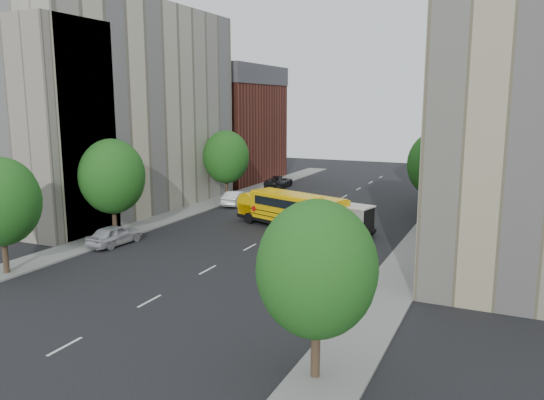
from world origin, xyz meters
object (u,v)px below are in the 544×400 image
Objects in this scene: school_bus at (290,208)px; safari_truck at (340,218)px; street_tree_0 at (0,202)px; street_tree_2 at (226,157)px; street_tree_5 at (451,157)px; street_tree_1 at (112,176)px; street_tree_4 at (436,164)px; parked_car_5 at (434,193)px; parked_car_0 at (115,235)px; street_tree_3 at (317,269)px; parked_car_1 at (237,198)px; parked_car_2 at (279,182)px.

safari_truck is at bearing 20.35° from school_bus.
street_tree_2 reaches higher than street_tree_0.
street_tree_5 reaches higher than school_bus.
street_tree_0 is 22.24m from school_bus.
street_tree_1 is 28.43m from street_tree_4.
street_tree_4 is 14.40m from school_bus.
street_tree_5 is 1.66× the size of parked_car_5.
street_tree_0 is 9.30m from parked_car_0.
street_tree_0 is 0.94× the size of street_tree_1.
safari_truck is (-6.25, 22.95, -3.13)m from street_tree_3.
safari_truck is 1.33× the size of parked_car_1.
parked_car_2 is (1.40, 38.96, -3.90)m from street_tree_0.
street_tree_5 reaches higher than street_tree_3.
street_tree_4 reaches higher than parked_car_5.
street_tree_4 is (22.00, 18.00, 0.12)m from street_tree_1.
street_tree_3 reaches higher than parked_car_5.
street_tree_0 is 26.60m from parked_car_1.
street_tree_2 is 20.11m from parked_car_0.
street_tree_0 is 10.00m from street_tree_1.
street_tree_4 is at bearing 0.00° from street_tree_2.
parked_car_5 is at bearing 54.13° from street_tree_1.
school_bus reaches higher than parked_car_1.
street_tree_3 is (22.00, -14.00, -0.50)m from street_tree_1.
parked_car_1 is (0.80, 17.87, -0.02)m from parked_car_0.
street_tree_0 is 45.65m from street_tree_5.
street_tree_2 reaches higher than street_tree_5.
parked_car_5 is at bearing 173.57° from parked_car_2.
street_tree_0 reaches higher than parked_car_0.
street_tree_3 is at bearing -10.30° from street_tree_0.
parked_car_5 is at bearing 61.84° from street_tree_0.
street_tree_5 reaches higher than parked_car_5.
parked_car_1 is 22.12m from parked_car_5.
street_tree_3 is at bearing -90.00° from street_tree_5.
parked_car_5 is (20.60, 38.49, -3.89)m from street_tree_0.
street_tree_1 reaches higher than street_tree_5.
parked_car_2 is (-9.94, 20.05, -1.00)m from school_bus.
street_tree_5 is at bearing 177.86° from parked_car_2.
school_bus is 1.82× the size of safari_truck.
street_tree_2 is 0.95× the size of street_tree_4.
parked_car_5 is (9.26, 19.58, -0.99)m from school_bus.
parked_car_0 is at bearing 80.48° from street_tree_0.
street_tree_1 reaches higher than parked_car_0.
parked_car_1 is 1.03× the size of parked_car_5.
street_tree_5 is 1.62× the size of parked_car_1.
street_tree_4 is 11.43m from parked_car_5.
street_tree_2 is 1.08× the size of street_tree_3.
street_tree_4 is at bearing -132.64° from parked_car_0.
parked_car_0 is 0.86× the size of parked_car_2.
street_tree_0 is 1.64× the size of parked_car_5.
street_tree_3 is at bearing -45.20° from school_bus.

